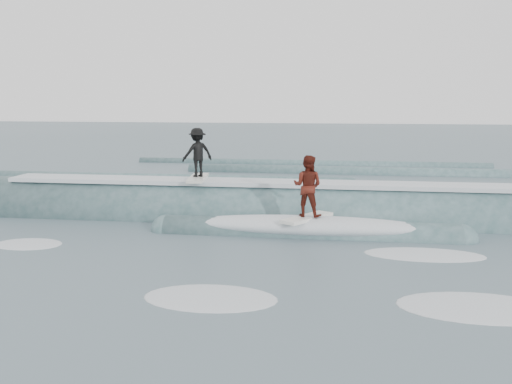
# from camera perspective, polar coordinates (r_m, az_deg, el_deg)

# --- Properties ---
(ground) EXTENTS (160.00, 160.00, 0.00)m
(ground) POSITION_cam_1_polar(r_m,az_deg,el_deg) (14.46, -2.75, -7.31)
(ground) COLOR #425761
(ground) RESTS_ON ground
(breaking_wave) EXTENTS (22.13, 4.04, 2.52)m
(breaking_wave) POSITION_cam_1_polar(r_m,az_deg,el_deg) (19.60, 0.88, -2.71)
(breaking_wave) COLOR #355759
(breaking_wave) RESTS_ON ground
(surfer_black) EXTENTS (1.25, 2.05, 1.80)m
(surfer_black) POSITION_cam_1_polar(r_m,az_deg,el_deg) (19.94, -5.88, 3.74)
(surfer_black) COLOR silver
(surfer_black) RESTS_ON ground
(surfer_red) EXTENTS (1.56, 1.97, 1.96)m
(surfer_red) POSITION_cam_1_polar(r_m,az_deg,el_deg) (17.26, 5.18, 0.34)
(surfer_red) COLOR white
(surfer_red) RESTS_ON ground
(whitewater) EXTENTS (13.99, 5.87, 0.10)m
(whitewater) POSITION_cam_1_polar(r_m,az_deg,el_deg) (13.48, 8.34, -8.66)
(whitewater) COLOR white
(whitewater) RESTS_ON ground
(far_swells) EXTENTS (34.70, 8.65, 0.80)m
(far_swells) POSITION_cam_1_polar(r_m,az_deg,el_deg) (31.63, 3.33, 1.86)
(far_swells) COLOR #355759
(far_swells) RESTS_ON ground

